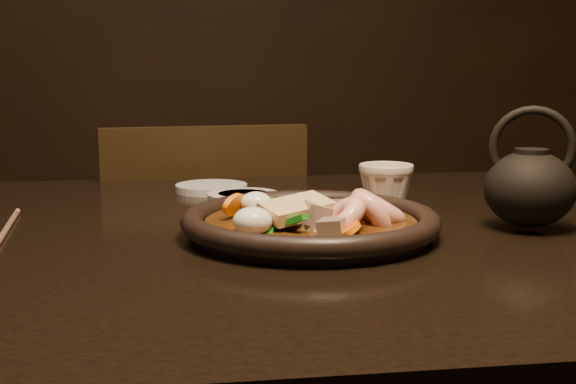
{
  "coord_description": "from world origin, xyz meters",
  "views": [
    {
      "loc": [
        0.09,
        -0.88,
        0.95
      ],
      "look_at": [
        0.22,
        -0.03,
        0.8
      ],
      "focal_mm": 45.0,
      "sensor_mm": 36.0,
      "label": 1
    }
  ],
  "objects": [
    {
      "name": "plate",
      "position": [
        0.24,
        -0.05,
        0.77
      ],
      "size": [
        0.31,
        0.31,
        0.03
      ],
      "color": "black",
      "rests_on": "table"
    },
    {
      "name": "table",
      "position": [
        0.0,
        0.0,
        0.67
      ],
      "size": [
        1.6,
        0.9,
        0.75
      ],
      "color": "black",
      "rests_on": "floor"
    },
    {
      "name": "chair",
      "position": [
        0.12,
        0.56,
        0.46
      ],
      "size": [
        0.44,
        0.44,
        0.85
      ],
      "rotation": [
        0.0,
        0.0,
        3.25
      ],
      "color": "black",
      "rests_on": "floor"
    },
    {
      "name": "soy_dish",
      "position": [
        0.18,
        0.18,
        0.76
      ],
      "size": [
        0.11,
        0.11,
        0.02
      ],
      "primitive_type": "cylinder",
      "color": "silver",
      "rests_on": "table"
    },
    {
      "name": "stirfry",
      "position": [
        0.24,
        -0.06,
        0.77
      ],
      "size": [
        0.22,
        0.21,
        0.07
      ],
      "color": "#3C210B",
      "rests_on": "plate"
    },
    {
      "name": "chopsticks",
      "position": [
        -0.13,
        0.02,
        0.75
      ],
      "size": [
        0.03,
        0.24,
        0.01
      ],
      "rotation": [
        0.0,
        0.0,
        0.1
      ],
      "color": "tan",
      "rests_on": "table"
    },
    {
      "name": "tea_cup",
      "position": [
        0.37,
        0.06,
        0.79
      ],
      "size": [
        0.08,
        0.08,
        0.08
      ],
      "primitive_type": "imported",
      "rotation": [
        0.0,
        0.0,
        -0.13
      ],
      "color": "beige",
      "rests_on": "table"
    },
    {
      "name": "saucer_right",
      "position": [
        0.14,
        0.29,
        0.76
      ],
      "size": [
        0.12,
        0.12,
        0.01
      ],
      "primitive_type": "cylinder",
      "color": "silver",
      "rests_on": "table"
    },
    {
      "name": "teapot",
      "position": [
        0.52,
        -0.05,
        0.81
      ],
      "size": [
        0.13,
        0.11,
        0.15
      ],
      "rotation": [
        0.0,
        0.0,
        -0.42
      ],
      "color": "black",
      "rests_on": "table"
    }
  ]
}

